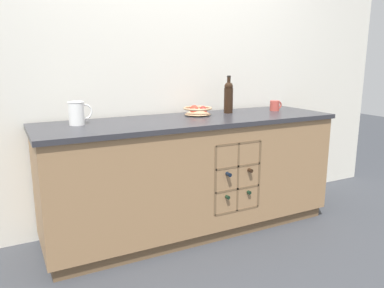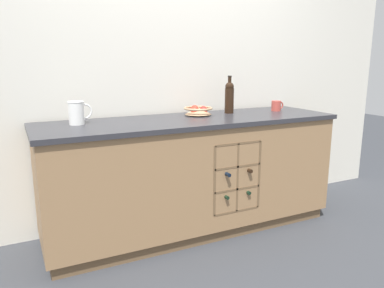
{
  "view_description": "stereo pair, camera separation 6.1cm",
  "coord_description": "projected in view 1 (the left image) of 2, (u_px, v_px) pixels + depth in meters",
  "views": [
    {
      "loc": [
        -1.3,
        -2.52,
        1.35
      ],
      "look_at": [
        0.0,
        0.0,
        0.71
      ],
      "focal_mm": 35.0,
      "sensor_mm": 36.0,
      "label": 1
    },
    {
      "loc": [
        -1.25,
        -2.55,
        1.35
      ],
      "look_at": [
        0.0,
        0.0,
        0.71
      ],
      "focal_mm": 35.0,
      "sensor_mm": 36.0,
      "label": 2
    }
  ],
  "objects": [
    {
      "name": "kitchen_island",
      "position": [
        192.0,
        175.0,
        2.96
      ],
      "size": [
        2.33,
        0.69,
        0.91
      ],
      "color": "brown",
      "rests_on": "ground_plane"
    },
    {
      "name": "ground_plane",
      "position": [
        192.0,
        229.0,
        3.06
      ],
      "size": [
        14.0,
        14.0,
        0.0
      ],
      "primitive_type": "plane",
      "color": "#383A3F"
    },
    {
      "name": "fruit_bowl",
      "position": [
        198.0,
        110.0,
        3.02
      ],
      "size": [
        0.23,
        0.23,
        0.08
      ],
      "color": "tan",
      "rests_on": "kitchen_island"
    },
    {
      "name": "ceramic_mug",
      "position": [
        275.0,
        106.0,
        3.3
      ],
      "size": [
        0.12,
        0.08,
        0.09
      ],
      "color": "#B7473D",
      "rests_on": "kitchen_island"
    },
    {
      "name": "back_wall",
      "position": [
        171.0,
        69.0,
        3.12
      ],
      "size": [
        4.69,
        0.06,
        2.55
      ],
      "primitive_type": "cube",
      "color": "silver",
      "rests_on": "ground_plane"
    },
    {
      "name": "white_pitcher",
      "position": [
        77.0,
        113.0,
        2.56
      ],
      "size": [
        0.16,
        0.11,
        0.16
      ],
      "color": "white",
      "rests_on": "kitchen_island"
    },
    {
      "name": "standing_wine_bottle",
      "position": [
        228.0,
        96.0,
        3.13
      ],
      "size": [
        0.08,
        0.08,
        0.31
      ],
      "color": "black",
      "rests_on": "kitchen_island"
    }
  ]
}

